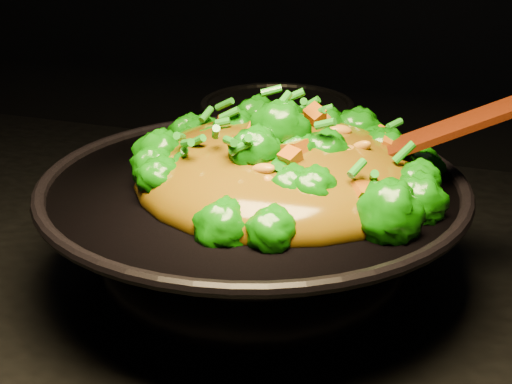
% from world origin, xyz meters
% --- Properties ---
extents(wok, '(0.56, 0.56, 0.12)m').
position_xyz_m(wok, '(0.10, -0.01, 0.96)').
color(wok, black).
rests_on(wok, stovetop).
extents(stir_fry, '(0.36, 0.36, 0.11)m').
position_xyz_m(stir_fry, '(0.13, 0.00, 1.08)').
color(stir_fry, '#0F6006').
rests_on(stir_fry, wok).
extents(spatula, '(0.26, 0.12, 0.11)m').
position_xyz_m(spatula, '(0.26, 0.03, 1.07)').
color(spatula, '#321103').
rests_on(spatula, wok).
extents(back_pot, '(0.27, 0.27, 0.13)m').
position_xyz_m(back_pot, '(0.03, 0.30, 0.96)').
color(back_pot, black).
rests_on(back_pot, stovetop).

